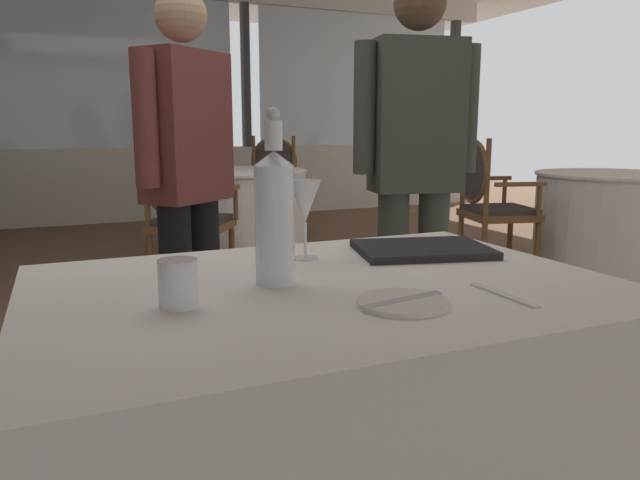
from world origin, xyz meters
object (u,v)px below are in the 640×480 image
object	(u,v)px
water_bottle	(274,214)
water_tumbler	(178,283)
diner_person_1	(415,159)
diner_person_0	(187,170)
dining_chair_1_1	(185,207)
menu_book	(422,249)
dining_chair_1_0	(271,181)
dining_chair_3_1	(488,197)
side_plate	(403,303)
wine_glass	(305,203)

from	to	relation	value
water_bottle	water_tumbler	world-z (taller)	water_bottle
water_tumbler	diner_person_1	bearing A→B (deg)	41.89
diner_person_0	diner_person_1	bearing A→B (deg)	-147.76
dining_chair_1_1	diner_person_0	xyz separation A→B (m)	(-0.23, -1.35, 0.32)
menu_book	dining_chair_1_0	xyz separation A→B (m)	(0.97, 4.10, -0.18)
dining_chair_1_0	diner_person_1	world-z (taller)	diner_person_1
water_tumbler	menu_book	size ratio (longest dim) A/B	0.26
dining_chair_3_1	diner_person_0	distance (m)	2.54
diner_person_1	water_bottle	bearing A→B (deg)	147.15
water_bottle	side_plate	bearing A→B (deg)	-55.54
dining_chair_1_1	wine_glass	bearing A→B (deg)	-148.95
dining_chair_1_1	diner_person_0	size ratio (longest dim) A/B	0.63
diner_person_1	menu_book	bearing A→B (deg)	160.82
dining_chair_1_1	diner_person_0	bearing A→B (deg)	-155.23
wine_glass	dining_chair_3_1	bearing A→B (deg)	42.50
side_plate	dining_chair_1_0	distance (m)	4.66
menu_book	diner_person_0	world-z (taller)	diner_person_0
water_tumbler	dining_chair_3_1	size ratio (longest dim) A/B	0.09
menu_book	dining_chair_3_1	size ratio (longest dim) A/B	0.33
water_tumbler	menu_book	distance (m)	0.72
wine_glass	water_tumbler	world-z (taller)	wine_glass
dining_chair_1_0	dining_chair_3_1	size ratio (longest dim) A/B	1.00
dining_chair_1_1	water_bottle	bearing A→B (deg)	-151.94
dining_chair_3_1	diner_person_0	size ratio (longest dim) A/B	0.63
side_plate	dining_chair_1_0	size ratio (longest dim) A/B	0.17
dining_chair_1_0	dining_chair_3_1	bearing A→B (deg)	60.35
water_bottle	menu_book	size ratio (longest dim) A/B	1.08
menu_book	dining_chair_1_1	size ratio (longest dim) A/B	0.34
water_bottle	dining_chair_1_1	size ratio (longest dim) A/B	0.36
water_bottle	dining_chair_3_1	world-z (taller)	water_bottle
side_plate	dining_chair_3_1	distance (m)	3.34
side_plate	water_bottle	world-z (taller)	water_bottle
dining_chair_1_1	diner_person_1	distance (m)	1.81
side_plate	dining_chair_1_1	distance (m)	2.86
water_tumbler	water_bottle	bearing A→B (deg)	21.65
menu_book	dining_chair_3_1	world-z (taller)	dining_chair_3_1
water_tumbler	dining_chair_1_1	size ratio (longest dim) A/B	0.09
dining_chair_1_0	side_plate	bearing A→B (deg)	18.88
dining_chair_1_0	dining_chair_1_1	xyz separation A→B (m)	(-1.13, -1.64, 0.00)
dining_chair_3_1	side_plate	bearing A→B (deg)	-118.17
water_bottle	diner_person_1	xyz separation A→B (m)	(0.95, 0.96, 0.05)
dining_chair_1_1	diner_person_0	distance (m)	1.40
dining_chair_1_1	dining_chair_1_0	bearing A→B (deg)	0.00
water_bottle	dining_chair_3_1	xyz separation A→B (m)	(2.39, 2.25, -0.31)
wine_glass	dining_chair_1_0	xyz separation A→B (m)	(1.28, 4.04, -0.31)
wine_glass	dining_chair_1_1	bearing A→B (deg)	86.41
water_bottle	water_tumbler	distance (m)	0.26
water_tumbler	dining_chair_1_0	bearing A→B (deg)	69.16
wine_glass	diner_person_0	bearing A→B (deg)	94.47
menu_book	water_bottle	bearing A→B (deg)	-148.39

